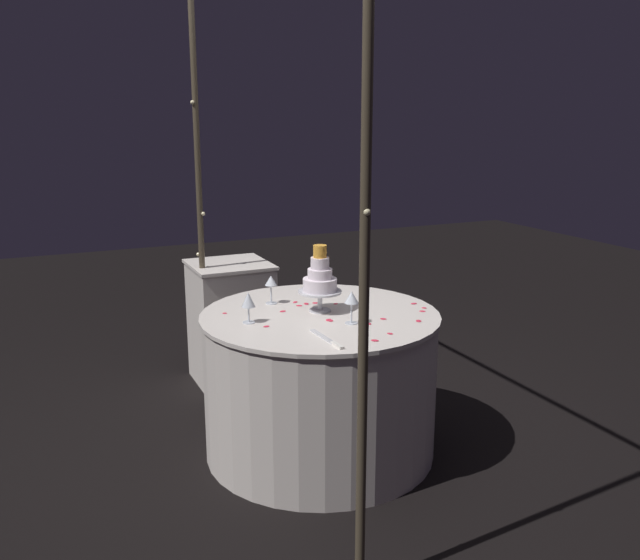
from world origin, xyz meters
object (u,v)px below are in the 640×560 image
object	(u,v)px
main_table	(320,383)
cake_knife	(328,340)
side_table	(231,323)
decorative_arch	(256,139)
wine_glass_1	(249,301)
wine_glass_0	(352,299)
wine_glass_2	(271,282)
tiered_cake	(320,279)

from	to	relation	value
main_table	cake_knife	xyz separation A→B (m)	(-0.40, 0.14, 0.38)
main_table	side_table	world-z (taller)	side_table
decorative_arch	main_table	world-z (taller)	decorative_arch
wine_glass_1	cake_knife	world-z (taller)	wine_glass_1
side_table	decorative_arch	bearing A→B (deg)	170.16
decorative_arch	wine_glass_1	size ratio (longest dim) A/B	16.50
decorative_arch	cake_knife	bearing A→B (deg)	-156.09
wine_glass_0	wine_glass_1	distance (m)	0.49
decorative_arch	wine_glass_2	xyz separation A→B (m)	(0.27, -0.16, -0.75)
decorative_arch	cake_knife	distance (m)	0.96
main_table	tiered_cake	distance (m)	0.54
wine_glass_1	wine_glass_2	size ratio (longest dim) A/B	1.00
main_table	wine_glass_0	xyz separation A→B (m)	(-0.21, -0.07, 0.49)
main_table	cake_knife	bearing A→B (deg)	160.39
wine_glass_2	wine_glass_1	bearing A→B (deg)	141.86
side_table	wine_glass_0	xyz separation A→B (m)	(-1.32, -0.19, 0.47)
decorative_arch	wine_glass_0	xyz separation A→B (m)	(-0.22, -0.39, -0.74)
cake_knife	decorative_arch	bearing A→B (deg)	23.91
decorative_arch	side_table	world-z (taller)	decorative_arch
side_table	wine_glass_0	world-z (taller)	wine_glass_0
wine_glass_0	wine_glass_2	size ratio (longest dim) A/B	1.05
cake_knife	wine_glass_0	bearing A→B (deg)	-48.34
tiered_cake	wine_glass_1	size ratio (longest dim) A/B	2.25
wine_glass_1	wine_glass_2	distance (m)	0.35
decorative_arch	main_table	size ratio (longest dim) A/B	2.08
main_table	tiered_cake	xyz separation A→B (m)	(0.04, -0.02, 0.54)
main_table	wine_glass_1	world-z (taller)	wine_glass_1
decorative_arch	wine_glass_0	world-z (taller)	decorative_arch
side_table	wine_glass_0	size ratio (longest dim) A/B	5.01
side_table	wine_glass_1	size ratio (longest dim) A/B	5.25
tiered_cake	wine_glass_2	bearing A→B (deg)	36.24
decorative_arch	tiered_cake	xyz separation A→B (m)	(0.03, -0.34, -0.69)
decorative_arch	wine_glass_0	distance (m)	0.86
wine_glass_2	cake_knife	size ratio (longest dim) A/B	0.51
wine_glass_2	decorative_arch	bearing A→B (deg)	149.13
side_table	wine_glass_1	bearing A→B (deg)	167.49
side_table	tiered_cake	world-z (taller)	tiered_cake
side_table	tiered_cake	bearing A→B (deg)	-172.37
wine_glass_1	wine_glass_2	world-z (taller)	same
main_table	side_table	distance (m)	1.12
side_table	wine_glass_0	distance (m)	1.42
tiered_cake	decorative_arch	bearing A→B (deg)	95.91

